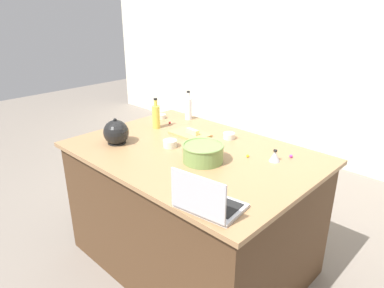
# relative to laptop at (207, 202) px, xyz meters

# --- Properties ---
(ground_plane) EXTENTS (12.00, 12.00, 0.00)m
(ground_plane) POSITION_rel_laptop_xyz_m (-0.56, 0.48, -0.95)
(ground_plane) COLOR slate
(wall_back) EXTENTS (8.00, 0.10, 2.60)m
(wall_back) POSITION_rel_laptop_xyz_m (-0.56, 2.89, 0.35)
(wall_back) COLOR beige
(wall_back) RESTS_ON ground
(island_counter) EXTENTS (1.64, 1.15, 0.90)m
(island_counter) POSITION_rel_laptop_xyz_m (-0.56, 0.48, -0.50)
(island_counter) COLOR #4C331E
(island_counter) RESTS_ON ground
(laptop) EXTENTS (0.34, 0.27, 0.22)m
(laptop) POSITION_rel_laptop_xyz_m (0.00, 0.00, 0.00)
(laptop) COLOR #B7B7BC
(laptop) RESTS_ON island_counter
(mixing_bowl_large) EXTENTS (0.27, 0.27, 0.12)m
(mixing_bowl_large) POSITION_rel_laptop_xyz_m (-0.39, 0.40, 0.01)
(mixing_bowl_large) COLOR #72934C
(mixing_bowl_large) RESTS_ON island_counter
(bottle_oil) EXTENTS (0.06, 0.06, 0.24)m
(bottle_oil) POSITION_rel_laptop_xyz_m (-1.09, 0.62, 0.05)
(bottle_oil) COLOR #DBC64C
(bottle_oil) RESTS_ON island_counter
(bottle_vinegar) EXTENTS (0.06, 0.06, 0.25)m
(bottle_vinegar) POSITION_rel_laptop_xyz_m (-1.06, 0.96, 0.05)
(bottle_vinegar) COLOR white
(bottle_vinegar) RESTS_ON island_counter
(kettle) EXTENTS (0.21, 0.18, 0.20)m
(kettle) POSITION_rel_laptop_xyz_m (-1.04, 0.21, 0.03)
(kettle) COLOR black
(kettle) RESTS_ON island_counter
(cutting_board) EXTENTS (0.29, 0.18, 0.02)m
(cutting_board) POSITION_rel_laptop_xyz_m (-0.78, 0.69, -0.04)
(cutting_board) COLOR tan
(cutting_board) RESTS_ON island_counter
(butter_stick_left) EXTENTS (0.11, 0.04, 0.04)m
(butter_stick_left) POSITION_rel_laptop_xyz_m (-0.75, 0.69, -0.01)
(butter_stick_left) COLOR #F4E58C
(butter_stick_left) RESTS_ON cutting_board
(ramekin_small) EXTENTS (0.09, 0.09, 0.04)m
(ramekin_small) POSITION_rel_laptop_xyz_m (-0.52, 0.83, -0.02)
(ramekin_small) COLOR beige
(ramekin_small) RESTS_ON island_counter
(ramekin_medium) EXTENTS (0.10, 0.10, 0.05)m
(ramekin_medium) POSITION_rel_laptop_xyz_m (-0.72, 0.42, -0.02)
(ramekin_medium) COLOR beige
(ramekin_medium) RESTS_ON island_counter
(ramekin_wide) EXTENTS (0.07, 0.07, 0.04)m
(ramekin_wide) POSITION_rel_laptop_xyz_m (-1.25, 0.81, -0.03)
(ramekin_wide) COLOR beige
(ramekin_wide) RESTS_ON island_counter
(kitchen_timer) EXTENTS (0.07, 0.07, 0.08)m
(kitchen_timer) POSITION_rel_laptop_xyz_m (-0.07, 0.72, -0.01)
(kitchen_timer) COLOR #B2B2B7
(kitchen_timer) RESTS_ON island_counter
(candy_0) EXTENTS (0.02, 0.02, 0.02)m
(candy_0) POSITION_rel_laptop_xyz_m (-1.09, 0.76, -0.04)
(candy_0) COLOR red
(candy_0) RESTS_ON island_counter
(candy_1) EXTENTS (0.02, 0.02, 0.02)m
(candy_1) POSITION_rel_laptop_xyz_m (-0.02, 0.84, -0.04)
(candy_1) COLOR #CC3399
(candy_1) RESTS_ON island_counter
(candy_2) EXTENTS (0.02, 0.02, 0.02)m
(candy_2) POSITION_rel_laptop_xyz_m (-0.37, 0.37, -0.04)
(candy_2) COLOR yellow
(candy_2) RESTS_ON island_counter
(candy_3) EXTENTS (0.01, 0.01, 0.01)m
(candy_3) POSITION_rel_laptop_xyz_m (0.03, 0.02, -0.04)
(candy_3) COLOR #CC3399
(candy_3) RESTS_ON island_counter
(candy_4) EXTENTS (0.02, 0.02, 0.02)m
(candy_4) POSITION_rel_laptop_xyz_m (-0.22, 0.65, -0.04)
(candy_4) COLOR yellow
(candy_4) RESTS_ON island_counter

